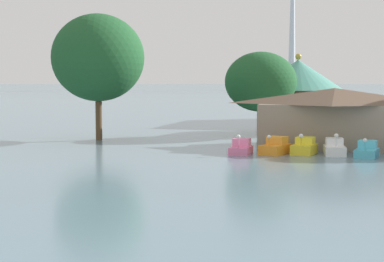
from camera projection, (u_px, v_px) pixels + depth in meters
pedal_boat_pink at (241, 148)px, 47.72m from camera, size 1.54×2.55×1.65m
pedal_boat_orange at (276, 147)px, 47.77m from camera, size 2.42×3.23×1.62m
pedal_boat_yellow at (304, 147)px, 47.79m from camera, size 1.99×2.98×1.71m
pedal_boat_white at (334, 148)px, 47.03m from camera, size 1.92×2.87×1.80m
pedal_boat_cyan at (367, 150)px, 46.09m from camera, size 1.97×3.04×1.53m
boathouse at (334, 116)px, 52.28m from camera, size 13.42×7.54×5.17m
green_roof_pavilion at (298, 91)px, 67.44m from camera, size 10.18×10.18×8.84m
shoreline_tree_tall_left at (98, 58)px, 58.25m from camera, size 8.97×8.97×12.25m
shoreline_tree_mid at (261, 82)px, 62.45m from camera, size 7.46×7.46×8.80m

